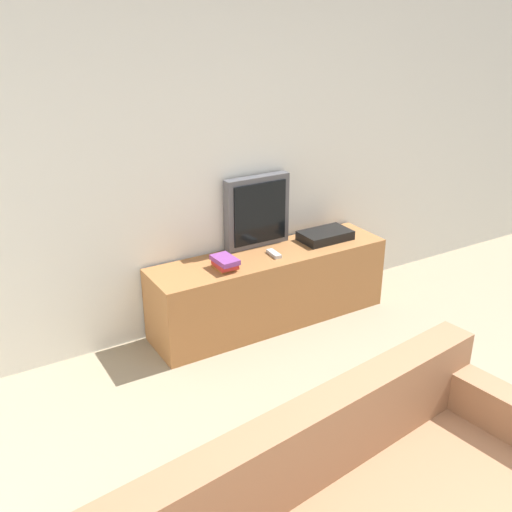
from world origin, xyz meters
name	(u,v)px	position (x,y,z in m)	size (l,w,h in m)	color
wall_back	(193,150)	(0.00, 3.03, 1.30)	(9.00, 0.06, 2.60)	silver
tv_stand	(270,288)	(0.45, 2.75, 0.27)	(1.80, 0.45, 0.55)	#9E6638
television	(257,212)	(0.45, 2.94, 0.81)	(0.51, 0.09, 0.53)	#4C4C51
book_stack	(225,263)	(0.05, 2.69, 0.59)	(0.15, 0.21, 0.08)	#995623
remote_on_stand	(274,254)	(0.45, 2.72, 0.56)	(0.06, 0.15, 0.02)	#B7B7B7
set_top_box	(325,235)	(0.95, 2.77, 0.58)	(0.39, 0.24, 0.07)	black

